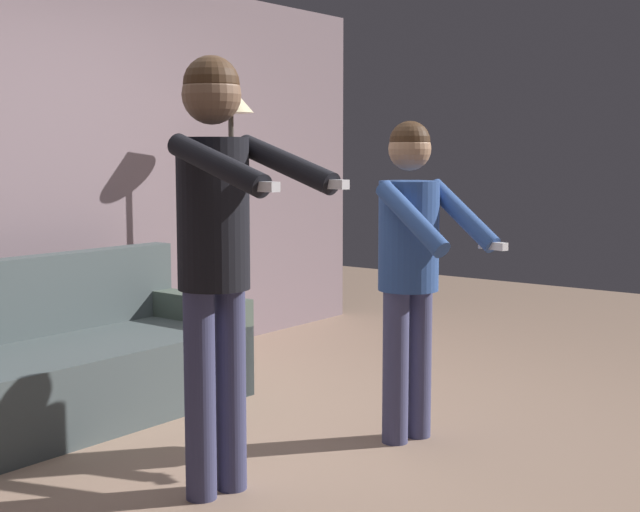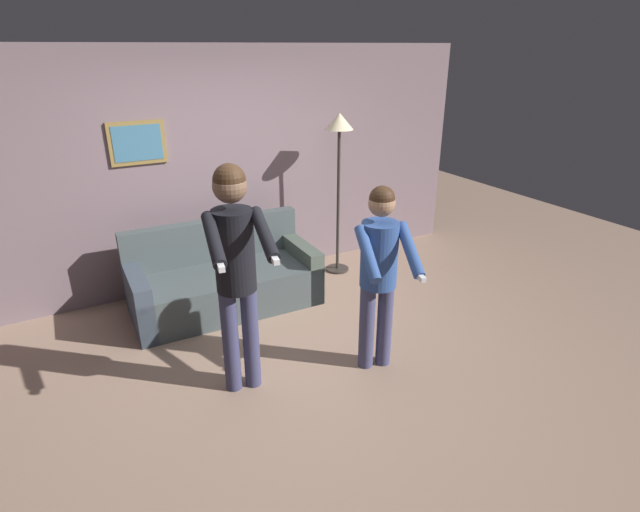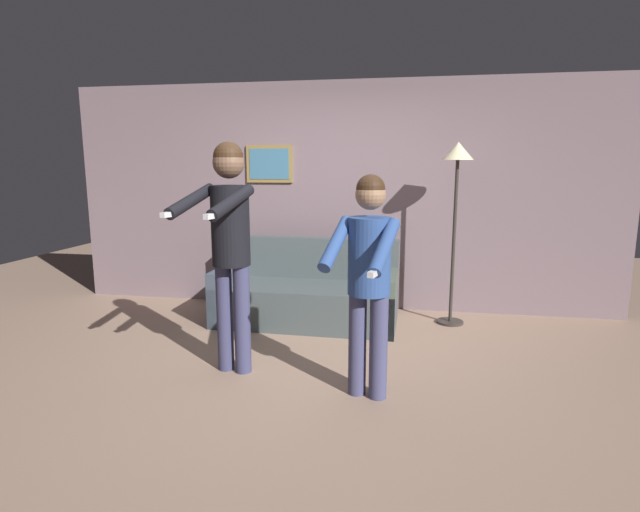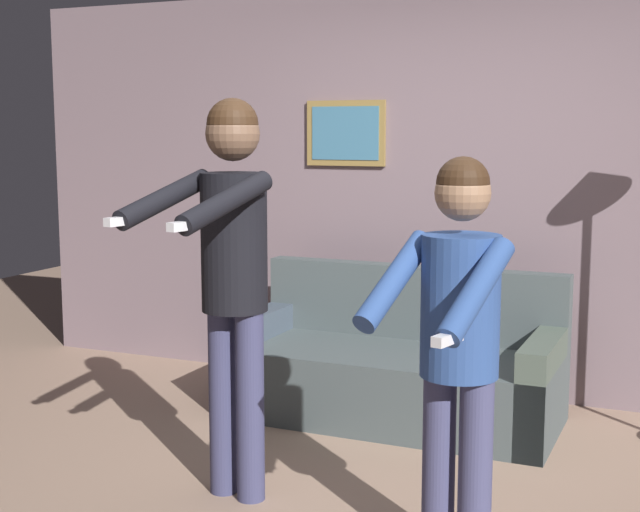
# 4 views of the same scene
# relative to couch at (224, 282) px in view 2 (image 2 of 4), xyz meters

# --- Properties ---
(ground_plane) EXTENTS (12.00, 12.00, 0.00)m
(ground_plane) POSITION_rel_couch_xyz_m (0.22, -1.26, -0.28)
(ground_plane) COLOR #9B7C67
(back_wall_assembly) EXTENTS (6.40, 0.09, 2.60)m
(back_wall_assembly) POSITION_rel_couch_xyz_m (0.22, 0.68, 1.02)
(back_wall_assembly) COLOR slate
(back_wall_assembly) RESTS_ON ground_plane
(couch) EXTENTS (1.91, 0.88, 0.87)m
(couch) POSITION_rel_couch_xyz_m (0.00, 0.00, 0.00)
(couch) COLOR #475152
(couch) RESTS_ON ground_plane
(torchiere_lamp) EXTENTS (0.31, 0.31, 1.89)m
(torchiere_lamp) POSITION_rel_couch_xyz_m (1.51, 0.21, 1.28)
(torchiere_lamp) COLOR #332D28
(torchiere_lamp) RESTS_ON ground_plane
(person_standing_left) EXTENTS (0.52, 0.78, 1.84)m
(person_standing_left) POSITION_rel_couch_xyz_m (-0.32, -1.41, 0.86)
(person_standing_left) COLOR #3A3B5E
(person_standing_left) RESTS_ON ground_plane
(person_standing_right) EXTENTS (0.53, 0.65, 1.60)m
(person_standing_right) POSITION_rel_couch_xyz_m (0.78, -1.66, 0.67)
(person_standing_right) COLOR #43446A
(person_standing_right) RESTS_ON ground_plane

